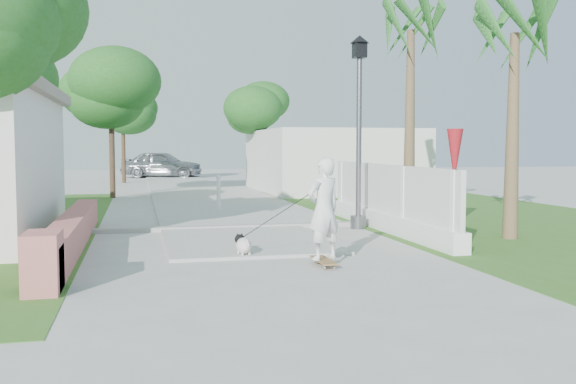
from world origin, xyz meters
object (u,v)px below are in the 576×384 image
object	(u,v)px
dog	(243,245)
parked_car	(162,164)
patio_umbrella	(455,156)
skateboarder	(288,216)
street_lamp	(359,124)
bollard	(219,192)

from	to	relation	value
dog	parked_car	bearing A→B (deg)	79.18
patio_umbrella	dog	bearing A→B (deg)	-156.49
patio_umbrella	skateboarder	world-z (taller)	patio_umbrella
street_lamp	skateboarder	distance (m)	4.92
parked_car	skateboarder	bearing A→B (deg)	-161.57
street_lamp	patio_umbrella	world-z (taller)	street_lamp
patio_umbrella	parked_car	size ratio (longest dim) A/B	0.48
street_lamp	skateboarder	xyz separation A→B (m)	(-2.58, -3.85, -1.65)
street_lamp	bollard	xyz separation A→B (m)	(-2.70, 4.50, -1.84)
street_lamp	parked_car	size ratio (longest dim) A/B	0.92
street_lamp	skateboarder	bearing A→B (deg)	-123.79
bollard	skateboarder	xyz separation A→B (m)	(0.12, -8.35, 0.19)
parked_car	patio_umbrella	bearing A→B (deg)	-151.93
street_lamp	patio_umbrella	xyz separation A→B (m)	(1.90, -1.00, -0.74)
street_lamp	dog	world-z (taller)	street_lamp
patio_umbrella	dog	world-z (taller)	patio_umbrella
dog	parked_car	distance (m)	29.00
street_lamp	bollard	distance (m)	5.56
skateboarder	patio_umbrella	bearing A→B (deg)	-169.51
bollard	dog	distance (m)	7.76
parked_car	street_lamp	bearing A→B (deg)	-155.60
street_lamp	patio_umbrella	bearing A→B (deg)	-27.76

